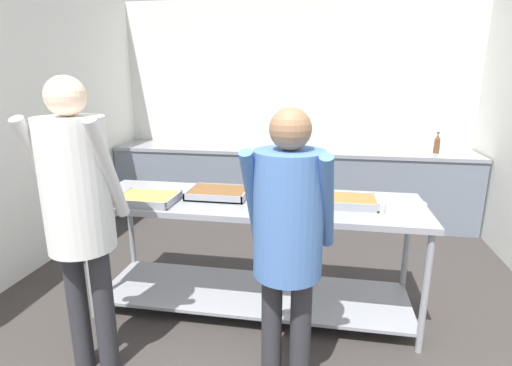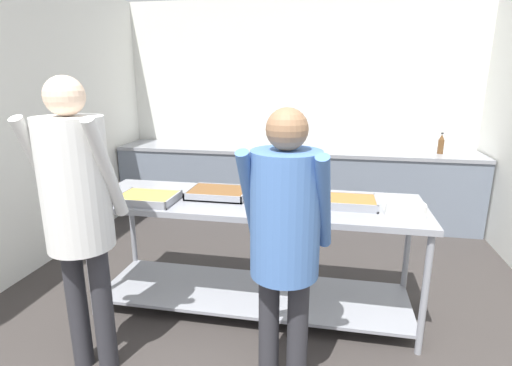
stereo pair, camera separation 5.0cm
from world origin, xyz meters
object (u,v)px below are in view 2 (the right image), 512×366
at_px(serving_tray_greens, 148,198).
at_px(serving_tray_vegetables, 218,193).
at_px(plate_stack, 406,209).
at_px(water_bottle, 441,144).
at_px(serving_tray_roast, 344,202).
at_px(guest_serving_right, 77,199).
at_px(broccoli_bowl, 104,195).
at_px(guest_serving_left, 285,228).
at_px(sauce_pan, 280,192).

height_order(serving_tray_greens, serving_tray_vegetables, same).
relative_size(serving_tray_vegetables, plate_stack, 1.63).
distance_m(serving_tray_greens, plate_stack, 1.76).
bearing_deg(water_bottle, serving_tray_greens, -137.63).
distance_m(serving_tray_greens, water_bottle, 3.34).
distance_m(serving_tray_roast, plate_stack, 0.41).
height_order(serving_tray_greens, guest_serving_right, guest_serving_right).
bearing_deg(water_bottle, broccoli_bowl, -141.17).
distance_m(serving_tray_greens, guest_serving_left, 1.21).
height_order(serving_tray_roast, water_bottle, water_bottle).
bearing_deg(serving_tray_roast, serving_tray_vegetables, 177.53).
xyz_separation_m(sauce_pan, serving_tray_roast, (0.46, -0.09, -0.02)).
bearing_deg(guest_serving_right, broccoli_bowl, 110.31).
relative_size(guest_serving_right, water_bottle, 7.29).
relative_size(serving_tray_roast, guest_serving_left, 0.28).
height_order(serving_tray_vegetables, guest_serving_right, guest_serving_right).
xyz_separation_m(serving_tray_vegetables, serving_tray_roast, (0.91, -0.04, -0.00)).
xyz_separation_m(broccoli_bowl, guest_serving_left, (1.38, -0.58, 0.07)).
bearing_deg(serving_tray_roast, guest_serving_left, -112.15).
bearing_deg(serving_tray_vegetables, sauce_pan, 5.78).
relative_size(broccoli_bowl, plate_stack, 0.73).
height_order(serving_tray_vegetables, serving_tray_roast, same).
relative_size(broccoli_bowl, sauce_pan, 0.48).
distance_m(sauce_pan, serving_tray_roast, 0.46).
xyz_separation_m(sauce_pan, water_bottle, (1.56, 1.98, 0.08)).
xyz_separation_m(serving_tray_vegetables, sauce_pan, (0.45, 0.05, 0.02)).
height_order(sauce_pan, guest_serving_left, guest_serving_left).
height_order(sauce_pan, plate_stack, sauce_pan).
height_order(serving_tray_vegetables, plate_stack, plate_stack).
xyz_separation_m(serving_tray_roast, plate_stack, (0.39, -0.11, 0.01)).
relative_size(broccoli_bowl, serving_tray_vegetables, 0.44).
height_order(broccoli_bowl, water_bottle, water_bottle).
relative_size(plate_stack, guest_serving_left, 0.17).
bearing_deg(serving_tray_vegetables, guest_serving_right, -123.01).
bearing_deg(sauce_pan, plate_stack, -13.02).
bearing_deg(serving_tray_vegetables, plate_stack, -6.57).
height_order(serving_tray_greens, serving_tray_roast, same).
bearing_deg(broccoli_bowl, guest_serving_left, -22.76).
bearing_deg(guest_serving_left, serving_tray_roast, 67.85).
relative_size(serving_tray_roast, plate_stack, 1.67).
bearing_deg(serving_tray_greens, guest_serving_left, -29.12).
bearing_deg(broccoli_bowl, plate_stack, 2.21).
bearing_deg(plate_stack, serving_tray_greens, -177.52).
xyz_separation_m(plate_stack, water_bottle, (0.72, 2.18, 0.09)).
height_order(broccoli_bowl, serving_tray_roast, broccoli_bowl).
distance_m(serving_tray_greens, sauce_pan, 0.95).
xyz_separation_m(broccoli_bowl, guest_serving_right, (0.23, -0.63, 0.17)).
xyz_separation_m(plate_stack, guest_serving_right, (-1.86, -0.71, 0.17)).
bearing_deg(serving_tray_roast, water_bottle, 61.86).
bearing_deg(serving_tray_vegetables, serving_tray_greens, -153.58).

